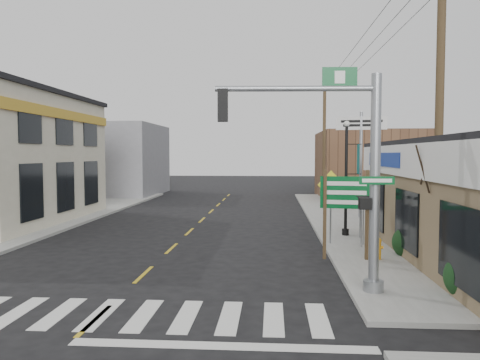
# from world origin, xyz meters

# --- Properties ---
(ground) EXTENTS (140.00, 140.00, 0.00)m
(ground) POSITION_xyz_m (0.00, 0.00, 0.00)
(ground) COLOR black
(ground) RESTS_ON ground
(sidewalk_right) EXTENTS (6.00, 38.00, 0.13)m
(sidewalk_right) POSITION_xyz_m (9.00, 13.00, 0.07)
(sidewalk_right) COLOR gray
(sidewalk_right) RESTS_ON ground
(sidewalk_left) EXTENTS (6.00, 38.00, 0.13)m
(sidewalk_left) POSITION_xyz_m (-9.00, 13.00, 0.07)
(sidewalk_left) COLOR gray
(sidewalk_left) RESTS_ON ground
(center_line) EXTENTS (0.12, 56.00, 0.01)m
(center_line) POSITION_xyz_m (0.00, 8.00, 0.01)
(center_line) COLOR gold
(center_line) RESTS_ON ground
(crosswalk) EXTENTS (11.00, 2.20, 0.01)m
(crosswalk) POSITION_xyz_m (0.00, 0.40, 0.01)
(crosswalk) COLOR silver
(crosswalk) RESTS_ON ground
(bldg_distant_right) EXTENTS (8.00, 10.00, 5.60)m
(bldg_distant_right) POSITION_xyz_m (12.00, 30.00, 2.80)
(bldg_distant_right) COLOR brown
(bldg_distant_right) RESTS_ON ground
(bldg_distant_left) EXTENTS (9.00, 10.00, 6.40)m
(bldg_distant_left) POSITION_xyz_m (-11.00, 32.00, 3.20)
(bldg_distant_left) COLOR gray
(bldg_distant_left) RESTS_ON ground
(traffic_signal_pole) EXTENTS (4.59, 0.37, 5.81)m
(traffic_signal_pole) POSITION_xyz_m (5.92, 2.27, 3.60)
(traffic_signal_pole) COLOR gray
(traffic_signal_pole) RESTS_ON sidewalk_right
(guide_sign) EXTENTS (1.75, 0.14, 3.05)m
(guide_sign) POSITION_xyz_m (6.46, 5.96, 2.09)
(guide_sign) COLOR #4E3C24
(guide_sign) RESTS_ON sidewalk_right
(fire_hydrant) EXTENTS (0.23, 0.23, 0.74)m
(fire_hydrant) POSITION_xyz_m (7.57, 6.08, 0.53)
(fire_hydrant) COLOR orange
(fire_hydrant) RESTS_ON sidewalk_right
(ped_crossing_sign) EXTENTS (1.14, 0.08, 2.94)m
(ped_crossing_sign) POSITION_xyz_m (6.30, 8.84, 2.12)
(ped_crossing_sign) COLOR gray
(ped_crossing_sign) RESTS_ON sidewalk_right
(lamp_post) EXTENTS (0.66, 0.51, 5.05)m
(lamp_post) POSITION_xyz_m (7.26, 10.82, 3.06)
(lamp_post) COLOR black
(lamp_post) RESTS_ON sidewalk_right
(dance_center_sign) EXTENTS (2.81, 0.18, 5.97)m
(dance_center_sign) POSITION_xyz_m (8.97, 16.93, 4.70)
(dance_center_sign) COLOR gray
(dance_center_sign) RESTS_ON sidewalk_right
(bare_tree) EXTENTS (2.25, 2.25, 4.49)m
(bare_tree) POSITION_xyz_m (8.97, 4.18, 3.66)
(bare_tree) COLOR black
(bare_tree) RESTS_ON sidewalk_right
(shrub_front) EXTENTS (1.26, 1.26, 0.95)m
(shrub_front) POSITION_xyz_m (8.96, 2.03, 0.60)
(shrub_front) COLOR #163118
(shrub_front) RESTS_ON sidewalk_right
(shrub_back) EXTENTS (1.18, 1.18, 0.89)m
(shrub_back) POSITION_xyz_m (8.82, 6.82, 0.57)
(shrub_back) COLOR black
(shrub_back) RESTS_ON sidewalk_right
(utility_pole_near) EXTENTS (1.63, 0.24, 9.36)m
(utility_pole_near) POSITION_xyz_m (8.80, 4.03, 4.93)
(utility_pole_near) COLOR #4D3B20
(utility_pole_near) RESTS_ON sidewalk_right
(utility_pole_far) EXTENTS (1.48, 0.22, 8.51)m
(utility_pole_far) POSITION_xyz_m (7.50, 22.43, 4.49)
(utility_pole_far) COLOR #423220
(utility_pole_far) RESTS_ON sidewalk_right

